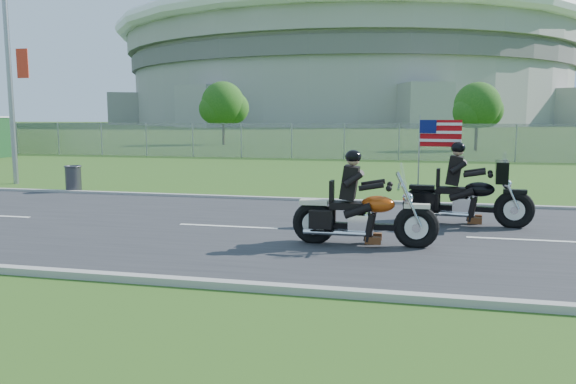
% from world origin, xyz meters
% --- Properties ---
extents(ground, '(420.00, 420.00, 0.00)m').
position_xyz_m(ground, '(0.00, 0.00, 0.00)').
color(ground, '#214616').
rests_on(ground, ground).
extents(road, '(120.00, 8.00, 0.04)m').
position_xyz_m(road, '(0.00, 0.00, 0.02)').
color(road, '#28282B').
rests_on(road, ground).
extents(curb_north, '(120.00, 0.18, 0.12)m').
position_xyz_m(curb_north, '(0.00, 4.05, 0.05)').
color(curb_north, '#9E9B93').
rests_on(curb_north, ground).
extents(curb_south, '(120.00, 0.18, 0.12)m').
position_xyz_m(curb_south, '(0.00, -4.05, 0.05)').
color(curb_south, '#9E9B93').
rests_on(curb_south, ground).
extents(fence, '(60.00, 0.03, 2.00)m').
position_xyz_m(fence, '(-5.00, 20.00, 1.00)').
color(fence, gray).
rests_on(fence, ground).
extents(stadium, '(140.40, 140.40, 29.20)m').
position_xyz_m(stadium, '(-20.00, 170.00, 15.58)').
color(stadium, '#A3A099').
rests_on(stadium, ground).
extents(streetlight, '(0.90, 2.46, 10.00)m').
position_xyz_m(streetlight, '(-11.98, 6.22, 5.64)').
color(streetlight, gray).
rests_on(streetlight, ground).
extents(tree_fence_near, '(3.52, 3.28, 4.75)m').
position_xyz_m(tree_fence_near, '(6.04, 30.04, 2.97)').
color(tree_fence_near, '#382316').
rests_on(tree_fence_near, ground).
extents(tree_fence_mid, '(3.96, 3.69, 5.30)m').
position_xyz_m(tree_fence_mid, '(-13.95, 34.04, 3.30)').
color(tree_fence_mid, '#382316').
rests_on(tree_fence_mid, ground).
extents(motorcycle_lead, '(2.68, 0.64, 1.80)m').
position_xyz_m(motorcycle_lead, '(0.96, -1.10, 0.57)').
color(motorcycle_lead, black).
rests_on(motorcycle_lead, ground).
extents(motorcycle_follow, '(2.76, 0.97, 2.30)m').
position_xyz_m(motorcycle_follow, '(2.99, 1.34, 0.63)').
color(motorcycle_follow, black).
rests_on(motorcycle_follow, ground).
extents(trash_can, '(0.63, 0.63, 0.83)m').
position_xyz_m(trash_can, '(-8.56, 4.30, 0.42)').
color(trash_can, '#343438').
rests_on(trash_can, ground).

